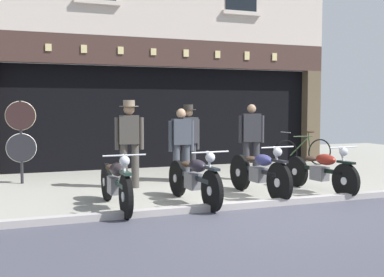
{
  "coord_description": "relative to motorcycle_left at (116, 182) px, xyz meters",
  "views": [
    {
      "loc": [
        -3.6,
        -6.4,
        1.58
      ],
      "look_at": [
        -0.29,
        2.61,
        0.93
      ],
      "focal_mm": 43.71,
      "sensor_mm": 36.0,
      "label": 1
    }
  ],
  "objects": [
    {
      "name": "tyre_sign_pole",
      "position": [
        -1.36,
        3.04,
        0.62
      ],
      "size": [
        0.6,
        0.06,
        1.71
      ],
      "color": "#232328",
      "rests_on": "ground"
    },
    {
      "name": "motorcycle_left",
      "position": [
        0.0,
        0.0,
        0.0
      ],
      "size": [
        0.62,
        2.03,
        0.91
      ],
      "rotation": [
        0.0,
        0.0,
        3.16
      ],
      "color": "black",
      "rests_on": "ground"
    },
    {
      "name": "shopkeeper_center",
      "position": [
        1.81,
        2.15,
        0.43
      ],
      "size": [
        0.56,
        0.25,
        1.54
      ],
      "rotation": [
        0.0,
        0.0,
        3.12
      ],
      "color": "#3D424C",
      "rests_on": "ground"
    },
    {
      "name": "salesman_right",
      "position": [
        3.3,
        1.87,
        0.48
      ],
      "size": [
        0.55,
        0.3,
        1.63
      ],
      "rotation": [
        0.0,
        0.0,
        2.9
      ],
      "color": "#2D2D33",
      "rests_on": "ground"
    },
    {
      "name": "assistant_far_right",
      "position": [
        1.98,
        2.21,
        0.48
      ],
      "size": [
        0.55,
        0.34,
        1.63
      ],
      "rotation": [
        0.0,
        0.0,
        3.37
      ],
      "color": "#2D2D33",
      "rests_on": "ground"
    },
    {
      "name": "ground",
      "position": [
        2.25,
        -1.69,
        -0.46
      ],
      "size": [
        21.08,
        22.0,
        0.18
      ],
      "color": "gray"
    },
    {
      "name": "motorcycle_center_right",
      "position": [
        3.82,
        0.1,
        -0.01
      ],
      "size": [
        0.62,
        1.9,
        0.89
      ],
      "rotation": [
        0.0,
        0.0,
        3.26
      ],
      "color": "black",
      "rests_on": "ground"
    },
    {
      "name": "leaning_bicycle",
      "position": [
        5.78,
        3.63,
        -0.04
      ],
      "size": [
        1.78,
        0.5,
        0.95
      ],
      "rotation": [
        0.0,
        0.0,
        1.55
      ],
      "color": "black",
      "rests_on": "ground"
    },
    {
      "name": "motorcycle_center_left",
      "position": [
        1.28,
        -0.03,
        0.0
      ],
      "size": [
        0.62,
        1.99,
        0.91
      ],
      "rotation": [
        0.0,
        0.0,
        3.21
      ],
      "color": "black",
      "rests_on": "ground"
    },
    {
      "name": "shop_facade",
      "position": [
        2.25,
        6.29,
        1.31
      ],
      "size": [
        9.38,
        4.42,
        6.4
      ],
      "color": "black",
      "rests_on": "ground"
    },
    {
      "name": "advert_board_near",
      "position": [
        3.52,
        4.69,
        1.38
      ],
      "size": [
        0.65,
        0.03,
        0.88
      ],
      "color": "beige"
    },
    {
      "name": "salesman_left",
      "position": [
        0.61,
        1.77,
        0.54
      ],
      "size": [
        0.55,
        0.36,
        1.71
      ],
      "rotation": [
        0.0,
        0.0,
        2.94
      ],
      "color": "#47423D",
      "rests_on": "ground"
    },
    {
      "name": "motorcycle_center",
      "position": [
        2.57,
        0.16,
        0.01
      ],
      "size": [
        0.62,
        1.98,
        0.93
      ],
      "rotation": [
        0.0,
        0.0,
        3.2
      ],
      "color": "black",
      "rests_on": "ground"
    }
  ]
}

